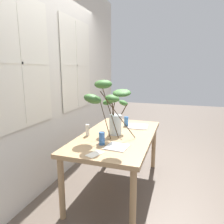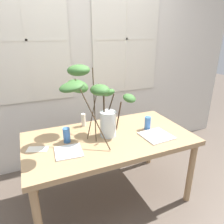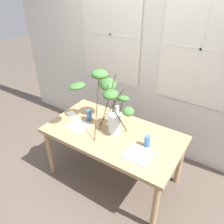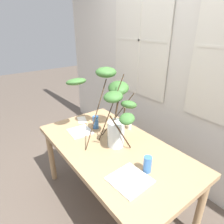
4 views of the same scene
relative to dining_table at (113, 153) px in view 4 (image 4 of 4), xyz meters
The scene contains 10 objects.
ground 0.65m from the dining_table, ahead, with size 14.00×14.00×0.00m, color brown.
back_wall_with_windows 1.23m from the dining_table, 90.00° to the left, with size 4.61×0.14×2.93m.
dining_table is the anchor object (origin of this frame).
vase_with_branches 0.47m from the dining_table, 148.56° to the left, with size 0.76×0.66×0.69m.
drinking_glass_blue_left 0.42m from the dining_table, behind, with size 0.06×0.06×0.14m, color #386BAD.
drinking_glass_blue_right 0.45m from the dining_table, ahead, with size 0.06×0.06×0.13m, color #386BAD.
plate_square_left 0.44m from the dining_table, 163.93° to the right, with size 0.22×0.22×0.01m, color white.
plate_square_right 0.46m from the dining_table, 22.39° to the right, with size 0.27×0.27×0.01m, color white.
napkin_folded 0.66m from the dining_table, behind, with size 0.18×0.10×0.00m, color silver.
pillar_candle 0.40m from the dining_table, 115.00° to the left, with size 0.05×0.05×0.15m.
Camera 4 is at (1.21, -0.93, 1.76)m, focal length 31.24 mm.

